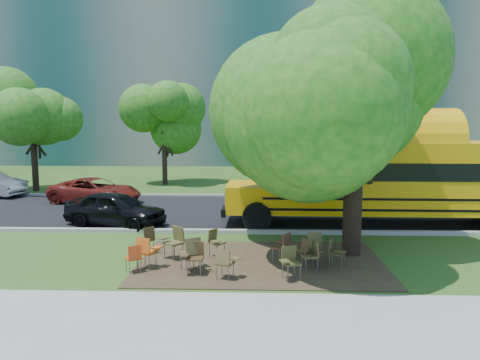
{
  "coord_description": "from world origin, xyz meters",
  "views": [
    {
      "loc": [
        0.86,
        -13.58,
        4.07
      ],
      "look_at": [
        0.27,
        3.29,
        1.92
      ],
      "focal_mm": 35.0,
      "sensor_mm": 36.0,
      "label": 1
    }
  ],
  "objects_px": {
    "chair_3": "(194,255)",
    "chair_4": "(225,261)",
    "chair_11": "(283,245)",
    "chair_6": "(311,253)",
    "chair_2": "(192,250)",
    "chair_9": "(174,239)",
    "school_bus": "(415,178)",
    "chair_7": "(309,250)",
    "chair_8": "(147,237)",
    "chair_12": "(335,250)",
    "chair_0": "(134,256)",
    "chair_10": "(215,240)",
    "chair_13": "(315,243)",
    "bg_car_red": "(95,191)",
    "chair_1": "(146,250)",
    "main_tree": "(356,80)",
    "black_car": "(115,209)",
    "chair_5": "(290,259)"
  },
  "relations": [
    {
      "from": "bg_car_red",
      "to": "chair_8",
      "type": "bearing_deg",
      "value": -136.11
    },
    {
      "from": "chair_13",
      "to": "bg_car_red",
      "type": "relative_size",
      "value": 0.2
    },
    {
      "from": "chair_13",
      "to": "chair_1",
      "type": "bearing_deg",
      "value": -170.21
    },
    {
      "from": "chair_0",
      "to": "chair_1",
      "type": "distance_m",
      "value": 0.41
    },
    {
      "from": "chair_5",
      "to": "chair_11",
      "type": "height_order",
      "value": "chair_11"
    },
    {
      "from": "chair_5",
      "to": "chair_9",
      "type": "distance_m",
      "value": 3.7
    },
    {
      "from": "chair_2",
      "to": "chair_9",
      "type": "xyz_separation_m",
      "value": [
        -0.69,
        1.13,
        0.0
      ]
    },
    {
      "from": "chair_5",
      "to": "chair_8",
      "type": "bearing_deg",
      "value": -47.61
    },
    {
      "from": "chair_8",
      "to": "chair_4",
      "type": "bearing_deg",
      "value": -92.13
    },
    {
      "from": "chair_7",
      "to": "chair_11",
      "type": "height_order",
      "value": "chair_11"
    },
    {
      "from": "chair_12",
      "to": "black_car",
      "type": "relative_size",
      "value": 0.22
    },
    {
      "from": "chair_0",
      "to": "black_car",
      "type": "relative_size",
      "value": 0.2
    },
    {
      "from": "chair_6",
      "to": "chair_7",
      "type": "height_order",
      "value": "chair_7"
    },
    {
      "from": "bg_car_red",
      "to": "chair_0",
      "type": "bearing_deg",
      "value": -140.06
    },
    {
      "from": "chair_8",
      "to": "school_bus",
      "type": "bearing_deg",
      "value": -25.63
    },
    {
      "from": "chair_13",
      "to": "school_bus",
      "type": "bearing_deg",
      "value": 46.56
    },
    {
      "from": "chair_2",
      "to": "chair_13",
      "type": "xyz_separation_m",
      "value": [
        3.43,
        1.06,
        -0.05
      ]
    },
    {
      "from": "chair_1",
      "to": "chair_7",
      "type": "relative_size",
      "value": 1.06
    },
    {
      "from": "school_bus",
      "to": "chair_10",
      "type": "bearing_deg",
      "value": -147.7
    },
    {
      "from": "chair_0",
      "to": "chair_10",
      "type": "height_order",
      "value": "chair_10"
    },
    {
      "from": "chair_1",
      "to": "chair_3",
      "type": "relative_size",
      "value": 1.03
    },
    {
      "from": "chair_0",
      "to": "chair_9",
      "type": "xyz_separation_m",
      "value": [
        0.84,
        1.31,
        0.12
      ]
    },
    {
      "from": "school_bus",
      "to": "chair_4",
      "type": "xyz_separation_m",
      "value": [
        -6.9,
        -6.58,
        -1.37
      ]
    },
    {
      "from": "chair_0",
      "to": "bg_car_red",
      "type": "relative_size",
      "value": 0.17
    },
    {
      "from": "school_bus",
      "to": "chair_13",
      "type": "relative_size",
      "value": 15.05
    },
    {
      "from": "school_bus",
      "to": "chair_2",
      "type": "xyz_separation_m",
      "value": [
        -7.84,
        -5.92,
        -1.29
      ]
    },
    {
      "from": "chair_1",
      "to": "black_car",
      "type": "relative_size",
      "value": 0.23
    },
    {
      "from": "chair_2",
      "to": "chair_11",
      "type": "height_order",
      "value": "chair_2"
    },
    {
      "from": "chair_2",
      "to": "chair_3",
      "type": "xyz_separation_m",
      "value": [
        0.09,
        -0.24,
        -0.05
      ]
    },
    {
      "from": "school_bus",
      "to": "black_car",
      "type": "xyz_separation_m",
      "value": [
        -11.57,
        -0.53,
        -1.21
      ]
    },
    {
      "from": "chair_4",
      "to": "chair_7",
      "type": "relative_size",
      "value": 0.97
    },
    {
      "from": "main_tree",
      "to": "chair_4",
      "type": "bearing_deg",
      "value": -146.7
    },
    {
      "from": "main_tree",
      "to": "chair_1",
      "type": "xyz_separation_m",
      "value": [
        -5.91,
        -1.62,
        -4.69
      ]
    },
    {
      "from": "chair_8",
      "to": "bg_car_red",
      "type": "bearing_deg",
      "value": 67.99
    },
    {
      "from": "main_tree",
      "to": "chair_1",
      "type": "bearing_deg",
      "value": -164.62
    },
    {
      "from": "chair_12",
      "to": "bg_car_red",
      "type": "relative_size",
      "value": 0.19
    },
    {
      "from": "bg_car_red",
      "to": "chair_2",
      "type": "bearing_deg",
      "value": -133.03
    },
    {
      "from": "chair_5",
      "to": "chair_7",
      "type": "bearing_deg",
      "value": -141.95
    },
    {
      "from": "chair_11",
      "to": "chair_6",
      "type": "bearing_deg",
      "value": -97.39
    },
    {
      "from": "chair_1",
      "to": "chair_10",
      "type": "distance_m",
      "value": 2.19
    },
    {
      "from": "chair_4",
      "to": "chair_10",
      "type": "relative_size",
      "value": 1.0
    },
    {
      "from": "main_tree",
      "to": "chair_9",
      "type": "relative_size",
      "value": 9.1
    },
    {
      "from": "school_bus",
      "to": "chair_12",
      "type": "height_order",
      "value": "school_bus"
    },
    {
      "from": "chair_6",
      "to": "chair_12",
      "type": "height_order",
      "value": "chair_12"
    },
    {
      "from": "chair_11",
      "to": "chair_0",
      "type": "bearing_deg",
      "value": 139.91
    },
    {
      "from": "bg_car_red",
      "to": "chair_5",
      "type": "bearing_deg",
      "value": -125.14
    },
    {
      "from": "chair_3",
      "to": "chair_4",
      "type": "distance_m",
      "value": 0.95
    },
    {
      "from": "chair_11",
      "to": "chair_7",
      "type": "bearing_deg",
      "value": -88.24
    },
    {
      "from": "school_bus",
      "to": "chair_7",
      "type": "bearing_deg",
      "value": -129.22
    },
    {
      "from": "chair_7",
      "to": "chair_13",
      "type": "distance_m",
      "value": 0.75
    }
  ]
}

